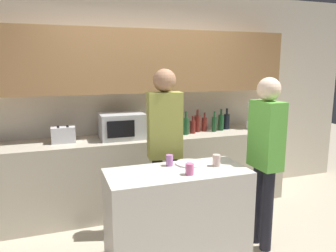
# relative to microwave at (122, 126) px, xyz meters

# --- Properties ---
(back_wall) EXTENTS (6.40, 0.40, 2.70)m
(back_wall) POSITION_rel_microwave_xyz_m (0.31, 0.27, 0.47)
(back_wall) COLOR beige
(back_wall) RESTS_ON ground_plane
(back_counter) EXTENTS (3.60, 0.62, 0.92)m
(back_counter) POSITION_rel_microwave_xyz_m (0.31, 0.00, -0.61)
(back_counter) COLOR #B7AD99
(back_counter) RESTS_ON ground_plane
(kitchen_island) EXTENTS (1.24, 0.56, 0.88)m
(kitchen_island) POSITION_rel_microwave_xyz_m (0.23, -1.24, -0.63)
(kitchen_island) COLOR beige
(kitchen_island) RESTS_ON ground_plane
(microwave) EXTENTS (0.52, 0.39, 0.30)m
(microwave) POSITION_rel_microwave_xyz_m (0.00, 0.00, 0.00)
(microwave) COLOR #B7BABC
(microwave) RESTS_ON back_counter
(toaster) EXTENTS (0.26, 0.16, 0.18)m
(toaster) POSITION_rel_microwave_xyz_m (-0.67, 0.00, -0.06)
(toaster) COLOR silver
(toaster) RESTS_ON back_counter
(potted_plant) EXTENTS (0.14, 0.14, 0.40)m
(potted_plant) POSITION_rel_microwave_xyz_m (1.78, 0.00, 0.05)
(potted_plant) COLOR silver
(potted_plant) RESTS_ON back_counter
(bottle_0) EXTENTS (0.08, 0.08, 0.29)m
(bottle_0) POSITION_rel_microwave_xyz_m (0.80, -0.05, -0.04)
(bottle_0) COLOR #194723
(bottle_0) RESTS_ON back_counter
(bottle_1) EXTENTS (0.07, 0.07, 0.23)m
(bottle_1) POSITION_rel_microwave_xyz_m (0.91, -0.01, -0.06)
(bottle_1) COLOR maroon
(bottle_1) RESTS_ON back_counter
(bottle_2) EXTENTS (0.08, 0.08, 0.29)m
(bottle_2) POSITION_rel_microwave_xyz_m (1.01, 0.06, -0.04)
(bottle_2) COLOR maroon
(bottle_2) RESTS_ON back_counter
(bottle_3) EXTENTS (0.07, 0.07, 0.25)m
(bottle_3) POSITION_rel_microwave_xyz_m (1.11, 0.07, -0.06)
(bottle_3) COLOR maroon
(bottle_3) RESTS_ON back_counter
(bottle_4) EXTENTS (0.06, 0.06, 0.27)m
(bottle_4) POSITION_rel_microwave_xyz_m (1.22, 0.01, -0.05)
(bottle_4) COLOR #194723
(bottle_4) RESTS_ON back_counter
(bottle_5) EXTENTS (0.07, 0.07, 0.29)m
(bottle_5) POSITION_rel_microwave_xyz_m (1.35, 0.05, -0.04)
(bottle_5) COLOR #194723
(bottle_5) RESTS_ON back_counter
(bottle_6) EXTENTS (0.08, 0.08, 0.28)m
(bottle_6) POSITION_rel_microwave_xyz_m (1.46, 0.10, -0.04)
(bottle_6) COLOR black
(bottle_6) RESTS_ON back_counter
(plate_on_island) EXTENTS (0.26, 0.26, 0.01)m
(plate_on_island) POSITION_rel_microwave_xyz_m (0.41, -1.10, -0.18)
(plate_on_island) COLOR white
(plate_on_island) RESTS_ON kitchen_island
(cup_0) EXTENTS (0.07, 0.07, 0.10)m
(cup_0) POSITION_rel_microwave_xyz_m (0.29, -1.37, -0.14)
(cup_0) COLOR pink
(cup_0) RESTS_ON kitchen_island
(cup_1) EXTENTS (0.06, 0.06, 0.10)m
(cup_1) POSITION_rel_microwave_xyz_m (0.22, -1.08, -0.14)
(cup_1) COLOR #B76EB5
(cup_1) RESTS_ON kitchen_island
(cup_2) EXTENTS (0.07, 0.07, 0.11)m
(cup_2) POSITION_rel_microwave_xyz_m (0.62, -1.23, -0.14)
(cup_2) COLOR beige
(cup_2) RESTS_ON kitchen_island
(person_left) EXTENTS (0.36, 0.23, 1.75)m
(person_left) POSITION_rel_microwave_xyz_m (0.30, -0.70, -0.02)
(person_left) COLOR black
(person_left) RESTS_ON ground_plane
(person_center) EXTENTS (0.22, 0.34, 1.67)m
(person_center) POSITION_rel_microwave_xyz_m (1.13, -1.23, -0.07)
(person_center) COLOR black
(person_center) RESTS_ON ground_plane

